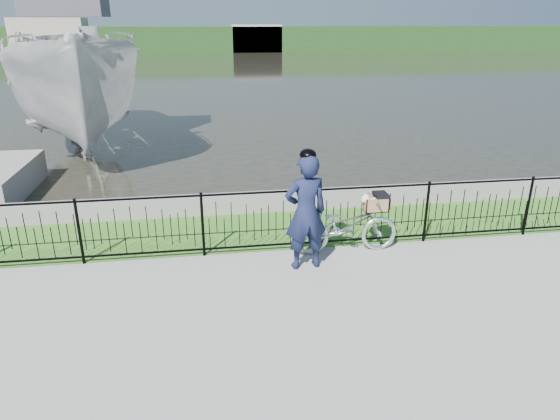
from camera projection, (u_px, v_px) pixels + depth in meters
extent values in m
plane|color=gray|center=(274.00, 299.00, 7.30)|extent=(120.00, 120.00, 0.00)
cube|color=#386A21|center=(256.00, 229.00, 9.70)|extent=(60.00, 2.00, 0.01)
plane|color=#27261E|center=(214.00, 73.00, 37.77)|extent=(120.00, 120.00, 0.00)
cube|color=slate|center=(251.00, 202.00, 10.55)|extent=(60.00, 0.30, 0.40)
cube|color=#1E3E18|center=(207.00, 39.00, 62.15)|extent=(120.00, 6.00, 3.00)
cube|color=#A19581|center=(50.00, 36.00, 57.61)|extent=(8.00, 4.00, 4.00)
cube|color=#A19581|center=(256.00, 38.00, 61.57)|extent=(6.00, 3.00, 3.20)
imported|color=silver|center=(345.00, 226.00, 8.62)|extent=(1.84, 0.64, 0.97)
cube|color=black|center=(375.00, 210.00, 8.60)|extent=(0.38, 0.18, 0.02)
cube|color=#936743|center=(375.00, 210.00, 8.60)|extent=(0.40, 0.28, 0.01)
cube|color=#936743|center=(373.00, 201.00, 8.68)|extent=(0.40, 0.02, 0.25)
cube|color=#936743|center=(378.00, 206.00, 8.43)|extent=(0.40, 0.02, 0.25)
cube|color=#936743|center=(386.00, 203.00, 8.58)|extent=(0.01, 0.28, 0.25)
cube|color=#936743|center=(364.00, 204.00, 8.53)|extent=(0.02, 0.28, 0.25)
cube|color=black|center=(381.00, 195.00, 8.51)|extent=(0.22, 0.30, 0.06)
cube|color=black|center=(387.00, 201.00, 8.58)|extent=(0.02, 0.30, 0.20)
ellipsoid|color=silver|center=(374.00, 203.00, 8.55)|extent=(0.31, 0.22, 0.20)
sphere|color=silver|center=(366.00, 199.00, 8.48)|extent=(0.15, 0.15, 0.15)
sphere|color=silver|center=(363.00, 201.00, 8.46)|extent=(0.07, 0.07, 0.07)
sphere|color=black|center=(362.00, 201.00, 8.45)|extent=(0.02, 0.02, 0.02)
cone|color=#A07D43|center=(365.00, 194.00, 8.51)|extent=(0.06, 0.08, 0.08)
cone|color=#A07D43|center=(368.00, 196.00, 8.42)|extent=(0.06, 0.08, 0.08)
imported|color=#131936|center=(306.00, 213.00, 7.92)|extent=(0.75, 0.54, 1.91)
ellipsoid|color=black|center=(307.00, 155.00, 7.58)|extent=(0.26, 0.29, 0.18)
imported|color=#B3B3B2|center=(77.00, 90.00, 15.02)|extent=(5.93, 10.16, 3.69)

